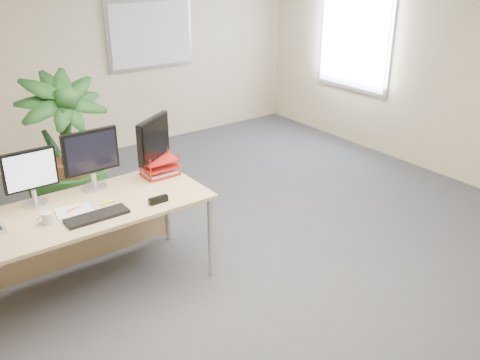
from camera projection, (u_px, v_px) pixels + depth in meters
floor at (258, 299)px, 4.40m from camera, size 8.00×8.00×0.00m
back_wall at (66, 58)px, 6.80m from camera, size 7.00×0.04×2.70m
whiteboard at (151, 34)px, 7.35m from camera, size 1.30×0.04×0.95m
window at (355, 34)px, 7.35m from camera, size 0.04×1.30×1.55m
desk at (77, 222)px, 4.33m from camera, size 2.04×0.86×0.78m
floor_plant at (68, 167)px, 5.05m from camera, size 0.89×0.89×1.50m
monitor_left at (31, 174)px, 4.14m from camera, size 0.41×0.19×0.46m
monitor_right at (91, 156)px, 4.40m from camera, size 0.47×0.21×0.52m
monitor_dark at (154, 143)px, 4.68m from camera, size 0.43×0.30×0.53m
keyboard at (97, 216)px, 4.04m from camera, size 0.48×0.16×0.03m
coffee_mug at (47, 218)px, 3.95m from camera, size 0.11×0.08×0.09m
spiral_notebook at (74, 211)px, 4.14m from camera, size 0.30×0.24×0.01m
orange_pen at (74, 208)px, 4.15m from camera, size 0.14×0.05×0.01m
yellow_highlighter at (107, 203)px, 4.27m from camera, size 0.13×0.02×0.02m
letter_tray at (160, 168)px, 4.78m from camera, size 0.31×0.23×0.14m
stapler at (158, 200)px, 4.27m from camera, size 0.16×0.04×0.05m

